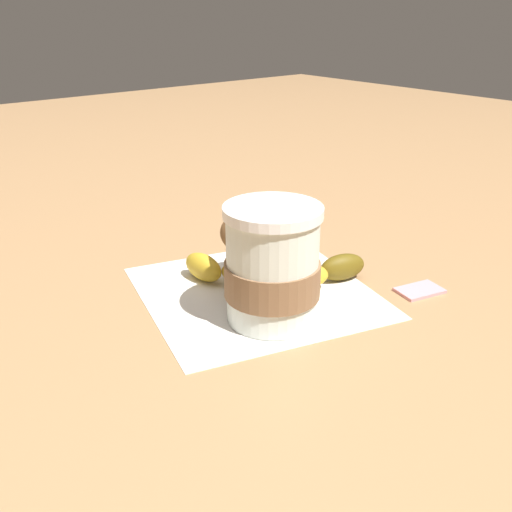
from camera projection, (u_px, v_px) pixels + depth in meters
ground_plane at (256, 293)px, 0.66m from camera, size 3.00×3.00×0.00m
paper_napkin at (256, 292)px, 0.66m from camera, size 0.30×0.30×0.00m
coffee_cup at (272, 267)px, 0.58m from camera, size 0.10×0.10×0.12m
muffin at (258, 245)px, 0.66m from camera, size 0.08×0.08×0.09m
banana at (273, 272)px, 0.67m from camera, size 0.15×0.17×0.03m
sugar_packet at (420, 289)px, 0.66m from camera, size 0.04×0.06×0.01m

